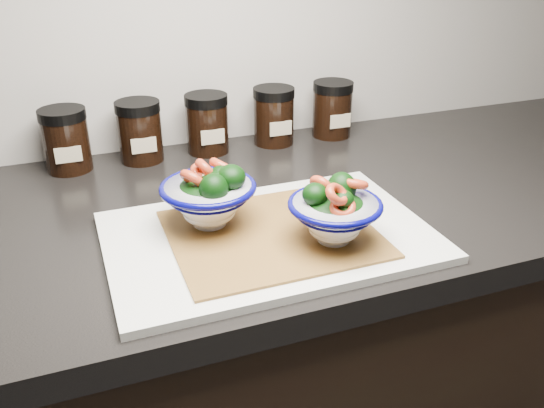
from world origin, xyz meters
name	(u,v)px	position (x,y,z in m)	size (l,w,h in m)	color
cabinet	(299,402)	(0.00, 1.45, 0.43)	(3.43, 0.58, 0.86)	black
countertop	(305,203)	(0.00, 1.45, 0.88)	(3.50, 0.60, 0.04)	black
cutting_board	(269,237)	(-0.11, 1.32, 0.91)	(0.45, 0.30, 0.01)	silver
bamboo_mat	(272,233)	(-0.11, 1.32, 0.91)	(0.28, 0.24, 0.00)	#A97432
bowl_left	(210,196)	(-0.18, 1.37, 0.96)	(0.14, 0.14, 0.11)	white
bowl_right	(335,212)	(-0.04, 1.27, 0.96)	(0.13, 0.13, 0.10)	white
spice_jar_a	(66,140)	(-0.36, 1.69, 0.96)	(0.08, 0.08, 0.11)	black
spice_jar_b	(140,131)	(-0.23, 1.69, 0.96)	(0.08, 0.08, 0.11)	black
spice_jar_c	(207,124)	(-0.10, 1.69, 0.96)	(0.08, 0.08, 0.11)	black
spice_jar_d	(274,116)	(0.03, 1.69, 0.96)	(0.08, 0.08, 0.11)	black
spice_jar_e	(332,109)	(0.16, 1.69, 0.96)	(0.08, 0.08, 0.11)	black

